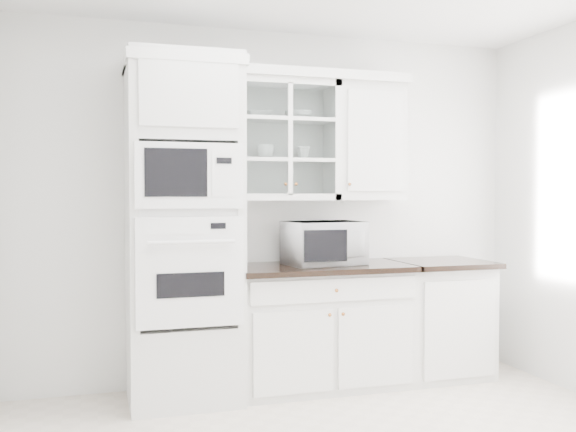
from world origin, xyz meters
name	(u,v)px	position (x,y,z in m)	size (l,w,h in m)	color
room_shell	(336,137)	(0.00, 0.43, 1.78)	(4.00, 3.50, 2.70)	white
oven_column	(183,230)	(-0.75, 1.42, 1.20)	(0.76, 0.68, 2.40)	silver
base_cabinet_run	(321,325)	(0.28, 1.45, 0.46)	(1.32, 0.67, 0.92)	silver
extra_base_cabinet	(439,317)	(1.28, 1.45, 0.46)	(0.72, 0.67, 0.92)	silver
upper_cabinet_glass	(284,141)	(0.03, 1.58, 1.85)	(0.80, 0.33, 0.90)	silver
upper_cabinet_solid	(366,143)	(0.71, 1.58, 1.85)	(0.55, 0.33, 0.90)	silver
crown_molding	(271,74)	(-0.07, 1.56, 2.33)	(2.14, 0.38, 0.07)	silver
countertop_microwave	(323,243)	(0.30, 1.45, 1.08)	(0.56, 0.46, 0.32)	white
bowl_a	(258,115)	(-0.17, 1.60, 2.04)	(0.22, 0.22, 0.05)	white
bowl_b	(298,115)	(0.15, 1.58, 2.04)	(0.20, 0.20, 0.06)	white
cup_a	(265,152)	(-0.11, 1.58, 1.76)	(0.13, 0.13, 0.10)	white
cup_b	(303,153)	(0.18, 1.59, 1.76)	(0.11, 0.11, 0.10)	white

